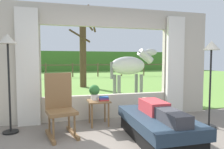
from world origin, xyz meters
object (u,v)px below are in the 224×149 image
Objects in this scene: reclining_person at (159,110)px; recliner_sofa at (157,127)px; pasture_tree at (83,53)px; horse at (130,66)px; rocking_chair at (60,105)px; floor_lamp_left at (8,53)px; potted_plant at (94,91)px; floor_lamp_right at (211,58)px; side_table at (99,105)px; book_stack at (104,99)px.

recliner_sofa is at bearing 90.54° from reclining_person.
pasture_tree reaches higher than recliner_sofa.
horse is 3.83m from pasture_tree.
rocking_chair reaches higher than recliner_sofa.
rocking_chair is 6.51m from pasture_tree.
floor_lamp_left is at bearing 147.09° from rocking_chair.
horse is (1.62, 2.26, 0.45)m from potted_plant.
recliner_sofa is 1.79m from floor_lamp_right.
rocking_chair is 2.15× the size of side_table.
rocking_chair is at bearing -160.89° from book_stack.
potted_plant is at bearing 145.85° from book_stack.
rocking_chair is at bearing 173.26° from floor_lamp_right.
rocking_chair reaches higher than potted_plant.
floor_lamp_left reaches higher than horse.
floor_lamp_right is 3.10m from horse.
reclining_person is 1.34m from side_table.
book_stack is at bearing -92.92° from pasture_tree.
book_stack is 2.00m from floor_lamp_left.
potted_plant is at bearing 143.13° from side_table.
potted_plant is 5.98m from pasture_tree.
horse is at bearing 78.60° from reclining_person.
rocking_chair is 0.87m from side_table.
book_stack is 2.29m from floor_lamp_right.
horse is (1.44, 2.38, 0.59)m from book_stack.
rocking_chair is at bearing -20.42° from floor_lamp_left.
reclining_person is at bearing -54.14° from book_stack.
side_table is 2.44m from floor_lamp_right.
pasture_tree is (-0.42, 7.00, 1.18)m from reclining_person.
floor_lamp_left is (-1.60, -0.09, 0.77)m from potted_plant.
side_table is (-0.82, 1.01, 0.21)m from recliner_sofa.
side_table is 1.63× the size of potted_plant.
side_table is 1.98m from floor_lamp_left.
floor_lamp_left is 6.32m from pasture_tree.
side_table is at bearing -93.88° from pasture_tree.
reclining_person is at bearing -164.88° from floor_lamp_right.
pasture_tree is (1.18, 6.30, 1.15)m from rocking_chair.
rocking_chair is 1.34m from floor_lamp_left.
rocking_chair reaches higher than reclining_person.
rocking_chair is 0.93m from book_stack.
pasture_tree is at bearing 104.55° from floor_lamp_right.
floor_lamp_left is at bearing 179.03° from book_stack.
floor_lamp_left is at bearing -63.82° from horse.
floor_lamp_left is (-1.77, 0.03, 0.91)m from book_stack.
reclining_person is at bearing -21.96° from horse.
side_table is 6.08m from pasture_tree.
horse reaches higher than reclining_person.
floor_lamp_right is 6.87m from pasture_tree.
floor_lamp_right is (2.91, -0.34, 0.85)m from rocking_chair.
recliner_sofa is 1.53× the size of rocking_chair.
side_table is 0.13× the size of pasture_tree.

